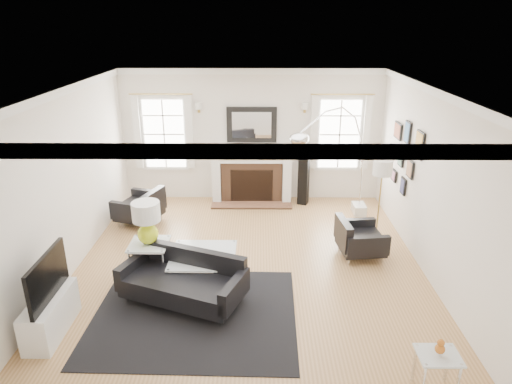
{
  "coord_description": "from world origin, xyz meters",
  "views": [
    {
      "loc": [
        0.17,
        -6.47,
        3.73
      ],
      "look_at": [
        0.11,
        0.3,
        1.15
      ],
      "focal_mm": 32.0,
      "sensor_mm": 36.0,
      "label": 1
    }
  ],
  "objects_px": {
    "armchair_left": "(142,208)",
    "coffee_table": "(203,256)",
    "gourd_lamp": "(147,220)",
    "sofa": "(185,281)",
    "arc_floor_lamp": "(333,162)",
    "armchair_right": "(358,239)",
    "fireplace": "(252,177)"
  },
  "relations": [
    {
      "from": "coffee_table",
      "to": "gourd_lamp",
      "type": "xyz_separation_m",
      "value": [
        -0.8,
        -0.01,
        0.6
      ]
    },
    {
      "from": "coffee_table",
      "to": "gourd_lamp",
      "type": "distance_m",
      "value": 1.0
    },
    {
      "from": "fireplace",
      "to": "arc_floor_lamp",
      "type": "bearing_deg",
      "value": -39.76
    },
    {
      "from": "armchair_right",
      "to": "arc_floor_lamp",
      "type": "distance_m",
      "value": 1.57
    },
    {
      "from": "fireplace",
      "to": "armchair_left",
      "type": "relative_size",
      "value": 1.64
    },
    {
      "from": "gourd_lamp",
      "to": "arc_floor_lamp",
      "type": "height_order",
      "value": "arc_floor_lamp"
    },
    {
      "from": "coffee_table",
      "to": "arc_floor_lamp",
      "type": "height_order",
      "value": "arc_floor_lamp"
    },
    {
      "from": "armchair_left",
      "to": "arc_floor_lamp",
      "type": "bearing_deg",
      "value": -1.35
    },
    {
      "from": "armchair_left",
      "to": "gourd_lamp",
      "type": "relative_size",
      "value": 1.58
    },
    {
      "from": "sofa",
      "to": "gourd_lamp",
      "type": "height_order",
      "value": "gourd_lamp"
    },
    {
      "from": "fireplace",
      "to": "sofa",
      "type": "xyz_separation_m",
      "value": [
        -0.87,
        -3.77,
        -0.24
      ]
    },
    {
      "from": "armchair_left",
      "to": "coffee_table",
      "type": "height_order",
      "value": "armchair_left"
    },
    {
      "from": "sofa",
      "to": "arc_floor_lamp",
      "type": "xyz_separation_m",
      "value": [
        2.39,
        2.51,
        0.97
      ]
    },
    {
      "from": "sofa",
      "to": "arc_floor_lamp",
      "type": "bearing_deg",
      "value": 46.43
    },
    {
      "from": "armchair_right",
      "to": "gourd_lamp",
      "type": "distance_m",
      "value": 3.44
    },
    {
      "from": "armchair_left",
      "to": "armchair_right",
      "type": "relative_size",
      "value": 1.19
    },
    {
      "from": "armchair_right",
      "to": "coffee_table",
      "type": "bearing_deg",
      "value": -162.5
    },
    {
      "from": "fireplace",
      "to": "gourd_lamp",
      "type": "relative_size",
      "value": 2.61
    },
    {
      "from": "gourd_lamp",
      "to": "coffee_table",
      "type": "bearing_deg",
      "value": 1.02
    },
    {
      "from": "sofa",
      "to": "armchair_right",
      "type": "height_order",
      "value": "sofa"
    },
    {
      "from": "sofa",
      "to": "arc_floor_lamp",
      "type": "relative_size",
      "value": 0.8
    },
    {
      "from": "armchair_right",
      "to": "fireplace",
      "type": "bearing_deg",
      "value": 126.43
    },
    {
      "from": "armchair_left",
      "to": "gourd_lamp",
      "type": "bearing_deg",
      "value": -72.82
    },
    {
      "from": "armchair_right",
      "to": "gourd_lamp",
      "type": "xyz_separation_m",
      "value": [
        -3.28,
        -0.8,
        0.7
      ]
    },
    {
      "from": "coffee_table",
      "to": "arc_floor_lamp",
      "type": "xyz_separation_m",
      "value": [
        2.18,
        1.97,
        0.88
      ]
    },
    {
      "from": "armchair_right",
      "to": "arc_floor_lamp",
      "type": "bearing_deg",
      "value": 103.94
    },
    {
      "from": "sofa",
      "to": "arc_floor_lamp",
      "type": "height_order",
      "value": "arc_floor_lamp"
    },
    {
      "from": "coffee_table",
      "to": "armchair_right",
      "type": "bearing_deg",
      "value": 17.5
    },
    {
      "from": "fireplace",
      "to": "gourd_lamp",
      "type": "height_order",
      "value": "gourd_lamp"
    },
    {
      "from": "fireplace",
      "to": "coffee_table",
      "type": "bearing_deg",
      "value": -101.74
    },
    {
      "from": "sofa",
      "to": "armchair_left",
      "type": "relative_size",
      "value": 1.82
    },
    {
      "from": "armchair_left",
      "to": "coffee_table",
      "type": "bearing_deg",
      "value": -55.09
    }
  ]
}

